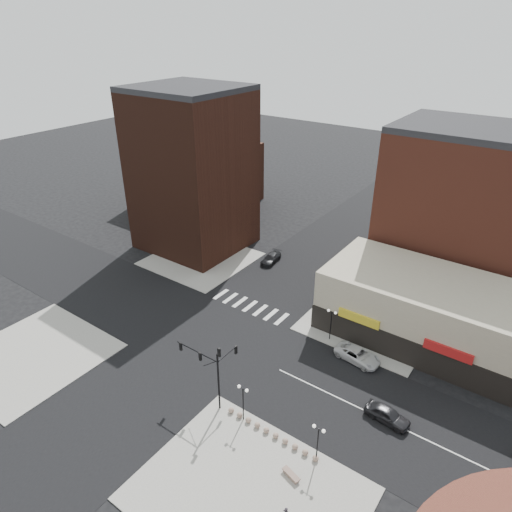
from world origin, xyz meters
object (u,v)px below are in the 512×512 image
Objects in this scene: traffic_signal at (213,364)px; street_lamp_se_a at (243,395)px; dark_sedan_east at (387,415)px; white_suv at (358,355)px; dark_sedan_north at (271,258)px; street_lamp_ne at (331,317)px; street_lamp_se_b at (318,435)px; stone_bench at (291,475)px.

traffic_signal reaches higher than street_lamp_se_a.
dark_sedan_east is at bearing 35.52° from street_lamp_se_a.
street_lamp_se_a reaches higher than white_suv.
white_suv is (5.29, 14.50, -2.56)m from street_lamp_se_a.
dark_sedan_east is 0.95× the size of dark_sedan_north.
street_lamp_ne is 0.79× the size of white_suv.
white_suv is 8.80m from dark_sedan_east.
traffic_signal is 1.76× the size of dark_sedan_east.
traffic_signal is 1.87× the size of street_lamp_se_b.
street_lamp_se_b is 36.98m from dark_sedan_north.
stone_bench is (7.04, -2.63, -2.95)m from street_lamp_se_a.
street_lamp_ne reaches higher than dark_sedan_east.
traffic_signal is 17.47m from white_suv.
street_lamp_se_a is at bearing -67.34° from dark_sedan_north.
street_lamp_ne is at bearing -42.60° from dark_sedan_north.
street_lamp_se_a is (3.76, -0.17, -1.67)m from traffic_signal.
street_lamp_ne is (-7.00, 16.00, 0.00)m from street_lamp_se_b.
street_lamp_se_a is 1.00× the size of street_lamp_ne.
dark_sedan_north is (-12.01, 28.04, -4.29)m from traffic_signal.
stone_bench is at bearing -60.05° from dark_sedan_north.
traffic_signal is 1.87× the size of street_lamp_ne.
dark_sedan_north reaches higher than stone_bench.
street_lamp_se_b is 0.79× the size of white_suv.
street_lamp_se_a is at bearing 175.15° from stone_bench.
dark_sedan_north is at bearing 143.96° from street_lamp_ne.
street_lamp_se_a is 8.00m from street_lamp_se_b.
street_lamp_ne is 19.81m from stone_bench.
white_suv is (4.29, -1.50, -2.56)m from street_lamp_ne.
dark_sedan_east is at bearing -43.17° from dark_sedan_north.
street_lamp_se_a and street_lamp_ne have the same top height.
street_lamp_ne is at bearing 113.63° from street_lamp_se_b.
white_suv is 2.84× the size of stone_bench.
street_lamp_se_b is 14.97m from white_suv.
street_lamp_se_b is at bearing -56.43° from dark_sedan_north.
dark_sedan_east is at bearing 27.68° from traffic_signal.
street_lamp_se_a is 1.00× the size of street_lamp_se_b.
dark_sedan_north is at bearing 130.13° from street_lamp_se_b.
street_lamp_se_b is at bearing -162.70° from white_suv.
street_lamp_ne is at bearing 123.60° from stone_bench.
dark_sedan_north is 2.51× the size of stone_bench.
street_lamp_se_a is 14.13m from dark_sedan_east.
street_lamp_se_b is (11.76, -0.17, -1.67)m from traffic_signal.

